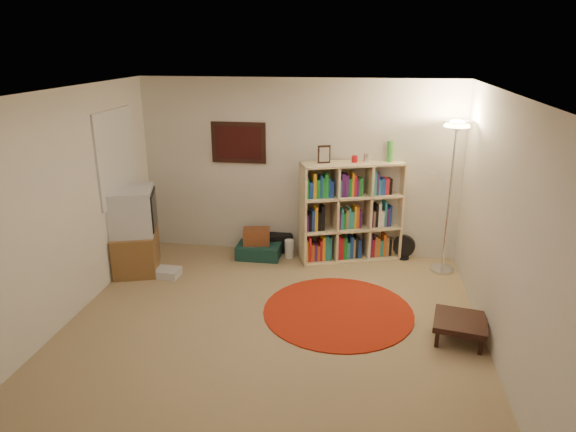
# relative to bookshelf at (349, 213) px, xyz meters

# --- Properties ---
(room) EXTENTS (4.54, 4.54, 2.54)m
(room) POSITION_rel_bookshelf_xyz_m (-0.80, -2.02, 0.58)
(room) COLOR #907854
(room) RESTS_ON ground
(bookshelf) EXTENTS (1.46, 0.84, 1.69)m
(bookshelf) POSITION_rel_bookshelf_xyz_m (0.00, 0.00, 0.00)
(bookshelf) COLOR beige
(bookshelf) RESTS_ON ground
(floor_lamp) EXTENTS (0.43, 0.43, 2.03)m
(floor_lamp) POSITION_rel_bookshelf_xyz_m (1.29, -0.24, 1.01)
(floor_lamp) COLOR silver
(floor_lamp) RESTS_ON ground
(floor_fan) EXTENTS (0.32, 0.20, 0.36)m
(floor_fan) POSITION_rel_bookshelf_xyz_m (0.79, 0.08, -0.50)
(floor_fan) COLOR black
(floor_fan) RESTS_ON ground
(tv_stand) EXTENTS (0.75, 0.91, 1.14)m
(tv_stand) POSITION_rel_bookshelf_xyz_m (-2.82, -0.80, -0.13)
(tv_stand) COLOR brown
(tv_stand) RESTS_ON ground
(dvd_box) EXTENTS (0.32, 0.27, 0.10)m
(dvd_box) POSITION_rel_bookshelf_xyz_m (-2.34, -0.96, -0.63)
(dvd_box) COLOR silver
(dvd_box) RESTS_ON ground
(suitcase) EXTENTS (0.61, 0.40, 0.20)m
(suitcase) POSITION_rel_bookshelf_xyz_m (-1.27, -0.17, -0.58)
(suitcase) COLOR #12332E
(suitcase) RESTS_ON ground
(wicker_basket) EXTENTS (0.42, 0.33, 0.21)m
(wicker_basket) POSITION_rel_bookshelf_xyz_m (-1.31, -0.13, -0.38)
(wicker_basket) COLOR brown
(wicker_basket) RESTS_ON suitcase
(duffel_bag) EXTENTS (0.48, 0.45, 0.27)m
(duffel_bag) POSITION_rel_bookshelf_xyz_m (-1.05, 0.15, -0.54)
(duffel_bag) COLOR black
(duffel_bag) RESTS_ON ground
(paper_towel) EXTENTS (0.16, 0.16, 0.27)m
(paper_towel) POSITION_rel_bookshelf_xyz_m (-0.83, -0.11, -0.55)
(paper_towel) COLOR white
(paper_towel) RESTS_ON ground
(red_rug) EXTENTS (1.72, 1.72, 0.02)m
(red_rug) POSITION_rel_bookshelf_xyz_m (-0.05, -1.59, -0.67)
(red_rug) COLOR maroon
(red_rug) RESTS_ON ground
(side_table) EXTENTS (0.61, 0.61, 0.24)m
(side_table) POSITION_rel_bookshelf_xyz_m (1.23, -1.98, -0.48)
(side_table) COLOR black
(side_table) RESTS_ON ground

